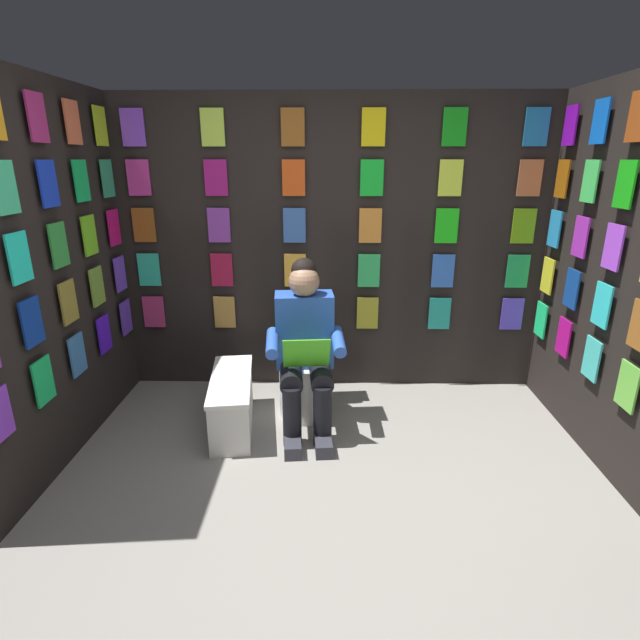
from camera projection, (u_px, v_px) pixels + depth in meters
The scene contains 7 objects.
ground_plane at pixel (331, 554), 2.35m from camera, with size 30.00×30.00×0.00m, color gray.
display_wall_back at pixel (332, 248), 3.84m from camera, with size 3.41×0.14×2.29m.
display_wall_left at pixel (621, 279), 2.86m from camera, with size 0.14×1.90×2.29m.
display_wall_right at pixel (51, 276), 2.92m from camera, with size 0.14×1.90×2.29m.
toilet at pixel (305, 370), 3.61m from camera, with size 0.42×0.57×0.77m.
person_reading at pixel (305, 347), 3.31m from camera, with size 0.55×0.71×1.19m.
comic_longbox_near at pixel (232, 402), 3.41m from camera, with size 0.38×0.83×0.38m.
Camera 1 is at (0.02, 1.87, 1.82)m, focal length 27.22 mm.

